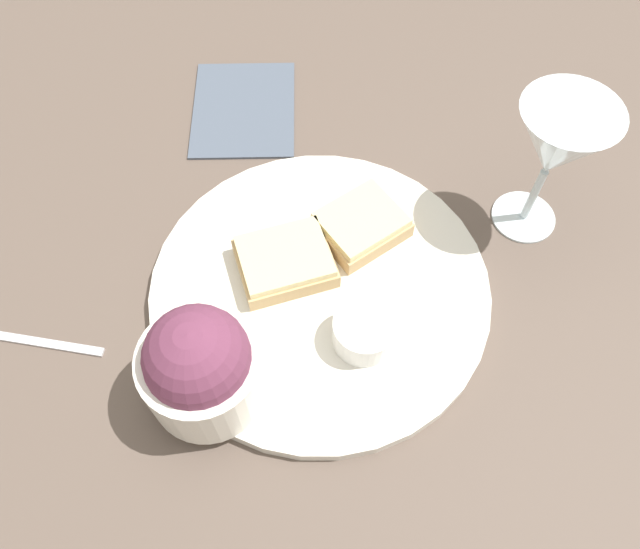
# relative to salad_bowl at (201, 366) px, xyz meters

# --- Properties ---
(ground_plane) EXTENTS (4.00, 4.00, 0.00)m
(ground_plane) POSITION_rel_salad_bowl_xyz_m (0.13, 0.04, -0.06)
(ground_plane) COLOR brown
(dinner_plate) EXTENTS (0.32, 0.32, 0.01)m
(dinner_plate) POSITION_rel_salad_bowl_xyz_m (0.13, 0.04, -0.05)
(dinner_plate) COLOR silver
(dinner_plate) RESTS_ON ground_plane
(salad_bowl) EXTENTS (0.10, 0.10, 0.11)m
(salad_bowl) POSITION_rel_salad_bowl_xyz_m (0.00, 0.00, 0.00)
(salad_bowl) COLOR silver
(salad_bowl) RESTS_ON dinner_plate
(sauce_ramekin) EXTENTS (0.06, 0.06, 0.03)m
(sauce_ramekin) POSITION_rel_salad_bowl_xyz_m (0.14, -0.02, -0.03)
(sauce_ramekin) COLOR white
(sauce_ramekin) RESTS_ON dinner_plate
(cheese_toast_near) EXTENTS (0.10, 0.09, 0.03)m
(cheese_toast_near) POSITION_rel_salad_bowl_xyz_m (0.11, 0.08, -0.03)
(cheese_toast_near) COLOR tan
(cheese_toast_near) RESTS_ON dinner_plate
(cheese_toast_far) EXTENTS (0.09, 0.08, 0.03)m
(cheese_toast_far) POSITION_rel_salad_bowl_xyz_m (0.20, 0.08, -0.03)
(cheese_toast_far) COLOR tan
(cheese_toast_far) RESTS_ON dinner_plate
(wine_glass) EXTENTS (0.09, 0.09, 0.15)m
(wine_glass) POSITION_rel_salad_bowl_xyz_m (0.36, 0.02, 0.05)
(wine_glass) COLOR silver
(wine_glass) RESTS_ON ground_plane
(napkin) EXTENTS (0.17, 0.19, 0.01)m
(napkin) POSITION_rel_salad_bowl_xyz_m (0.17, 0.30, -0.06)
(napkin) COLOR #4C5666
(napkin) RESTS_ON ground_plane
(fork) EXTENTS (0.15, 0.12, 0.01)m
(fork) POSITION_rel_salad_bowl_xyz_m (-0.14, 0.14, -0.06)
(fork) COLOR silver
(fork) RESTS_ON ground_plane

